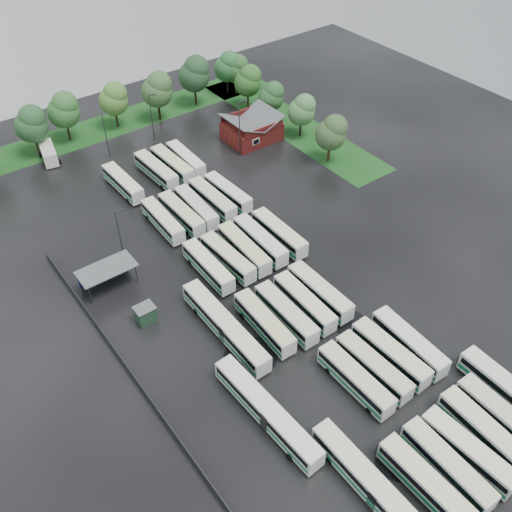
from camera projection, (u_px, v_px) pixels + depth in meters
ground at (297, 323)px, 77.48m from camera, size 160.00×160.00×0.00m
brick_building at (252, 131)px, 112.43m from camera, size 10.07×8.60×5.39m
wash_shed at (106, 270)px, 80.94m from camera, size 8.20×4.20×3.58m
utility_hut at (146, 314)px, 76.88m from camera, size 2.70×2.20×2.62m
grass_strip_north at (102, 128)px, 116.99m from camera, size 80.00×10.00×0.01m
grass_strip_east at (291, 124)px, 118.15m from camera, size 10.00×50.00×0.01m
west_fence at (122, 361)px, 71.94m from camera, size 0.10×50.00×1.20m
bus_r0c0 at (426, 483)px, 58.80m from camera, size 2.53×11.35×3.15m
bus_r0c1 at (447, 465)px, 60.28m from camera, size 2.74×11.31×3.13m
bus_r0c2 at (468, 451)px, 61.52m from camera, size 2.94×11.29×3.11m
bus_r0c3 at (485, 432)px, 63.17m from camera, size 2.92×11.57×3.20m
bus_r0c4 at (501, 417)px, 64.62m from camera, size 2.65×11.32×3.14m
bus_r1c1 at (355, 379)px, 68.48m from camera, size 2.40×11.15×3.10m
bus_r1c2 at (373, 367)px, 69.89m from camera, size 2.58×11.08×3.07m
bus_r1c3 at (390, 354)px, 71.35m from camera, size 2.71×11.44×3.17m
bus_r1c4 at (409, 343)px, 72.64m from camera, size 2.90×11.48×3.17m
bus_r2c0 at (264, 323)px, 75.22m from camera, size 2.87×11.28×3.11m
bus_r2c1 at (286, 314)px, 76.39m from camera, size 2.62×11.30×3.13m
bus_r2c2 at (304, 303)px, 77.92m from camera, size 2.72×11.22×3.10m
bus_r2c3 at (320, 292)px, 79.42m from camera, size 2.44×11.38×3.17m
bus_r3c0 at (208, 266)px, 83.39m from camera, size 2.56×11.03×3.06m
bus_r3c1 at (228, 258)px, 84.77m from camera, size 2.75×11.06×3.06m
bus_r3c2 at (244, 249)px, 86.20m from camera, size 2.86×11.47×3.17m
bus_r3c3 at (260, 241)px, 87.63m from camera, size 2.77×11.51×3.19m
bus_r3c4 at (279, 233)px, 88.95m from camera, size 2.48×11.34×3.15m
bus_r4c0 at (163, 220)px, 91.48m from camera, size 2.65×10.92×3.02m
bus_r4c1 at (181, 214)px, 92.75m from camera, size 2.43×11.03×3.07m
bus_r4c2 at (196, 208)px, 93.99m from camera, size 2.84×11.11×3.07m
bus_r4c3 at (212, 199)px, 95.64m from camera, size 2.47×11.36×3.16m
bus_r4c4 at (228, 193)px, 97.19m from camera, size 2.75×10.96×3.03m
bus_r5c0 at (123, 183)px, 99.28m from camera, size 2.58×11.15×3.09m
bus_r5c2 at (156, 170)px, 102.20m from camera, size 2.83×11.46×3.17m
bus_r5c3 at (172, 164)px, 103.56m from camera, size 2.73×11.50×3.18m
bus_r5c4 at (186, 159)px, 105.05m from camera, size 2.64×10.92×3.02m
artic_bus_west_a at (374, 488)px, 58.44m from camera, size 2.44×16.82×3.12m
artic_bus_west_b at (225, 326)px, 74.68m from camera, size 2.54×17.22×3.19m
artic_bus_west_c at (267, 411)px, 65.16m from camera, size 3.01×16.91×3.12m
minibus at (48, 153)px, 106.76m from camera, size 3.70×6.92×2.87m
tree_north_1 at (31, 124)px, 105.19m from camera, size 6.09×6.09×10.09m
tree_north_2 at (64, 110)px, 109.11m from camera, size 6.15×6.15×10.19m
tree_north_3 at (114, 98)px, 113.27m from camera, size 5.83×5.83×9.65m
tree_north_4 at (158, 89)px, 115.22m from camera, size 6.30×6.30×10.44m
tree_north_5 at (195, 73)px, 119.99m from camera, size 6.60×6.60×10.94m
tree_north_6 at (228, 66)px, 124.89m from camera, size 5.73×5.73×9.49m
tree_east_0 at (332, 132)px, 103.61m from camera, size 5.74×5.72×9.47m
tree_east_1 at (302, 110)px, 110.84m from camera, size 5.37×5.37×8.89m
tree_east_2 at (272, 96)px, 115.54m from camera, size 5.20×5.20×8.61m
tree_east_3 at (249, 80)px, 119.57m from camera, size 5.75×5.75×9.53m
tree_east_4 at (237, 69)px, 124.99m from camera, size 5.34×5.34×8.84m
lamp_post_ne at (240, 125)px, 105.02m from camera, size 1.69×0.33×11.00m
lamp_post_nw at (120, 233)px, 83.07m from camera, size 1.46×0.28×9.47m
lamp_post_back_w at (106, 132)px, 105.21m from camera, size 1.39×0.27×9.04m
lamp_post_back_e at (152, 115)px, 109.60m from camera, size 1.48×0.29×9.63m
puddle_0 at (398, 460)px, 62.60m from camera, size 5.23×5.23×0.01m
puddle_1 at (462, 394)px, 68.92m from camera, size 2.75×2.75×0.01m
puddle_2 at (250, 357)px, 73.10m from camera, size 6.97×6.97×0.01m
puddle_3 at (349, 323)px, 77.48m from camera, size 4.99×4.99×0.01m
puddle_4 at (473, 366)px, 72.10m from camera, size 4.08×4.08×0.01m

